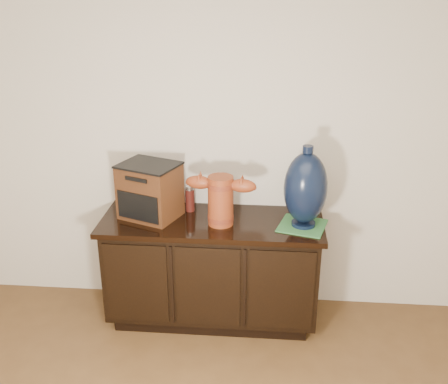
# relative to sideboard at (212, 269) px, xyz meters

# --- Properties ---
(sideboard) EXTENTS (1.46, 0.56, 0.75)m
(sideboard) POSITION_rel_sideboard_xyz_m (0.00, 0.00, 0.00)
(sideboard) COLOR black
(sideboard) RESTS_ON ground
(terracotta_vessel) EXTENTS (0.46, 0.19, 0.33)m
(terracotta_vessel) POSITION_rel_sideboard_xyz_m (0.06, -0.05, 0.55)
(terracotta_vessel) COLOR #8F3B1A
(terracotta_vessel) RESTS_ON sideboard
(tv_radio) EXTENTS (0.45, 0.41, 0.37)m
(tv_radio) POSITION_rel_sideboard_xyz_m (-0.41, 0.03, 0.55)
(tv_radio) COLOR #412110
(tv_radio) RESTS_ON sideboard
(green_mat) EXTENTS (0.35, 0.35, 0.01)m
(green_mat) POSITION_rel_sideboard_xyz_m (0.59, -0.04, 0.37)
(green_mat) COLOR #2E6834
(green_mat) RESTS_ON sideboard
(lamp_base) EXTENTS (0.34, 0.34, 0.53)m
(lamp_base) POSITION_rel_sideboard_xyz_m (0.59, -0.04, 0.63)
(lamp_base) COLOR black
(lamp_base) RESTS_ON green_mat
(spray_can) EXTENTS (0.06, 0.06, 0.18)m
(spray_can) POSITION_rel_sideboard_xyz_m (-0.16, 0.14, 0.46)
(spray_can) COLOR maroon
(spray_can) RESTS_ON sideboard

